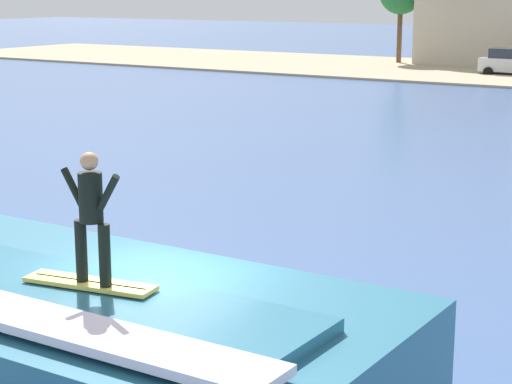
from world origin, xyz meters
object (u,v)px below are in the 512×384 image
Objects in this scene: wave_crest at (68,336)px; surfer at (91,211)px; house_with_chimney at (483,3)px; surfboard at (90,283)px.

surfer is (0.85, -0.32, 2.04)m from wave_crest.
house_with_chimney reaches higher than wave_crest.
wave_crest is 62.45m from house_with_chimney.
wave_crest is at bearing -76.12° from house_with_chimney.
house_with_chimney is (-15.68, 60.80, 2.80)m from surfboard.
wave_crest is at bearing 159.10° from surfboard.
wave_crest is 0.92× the size of house_with_chimney.
surfboard is at bearing 159.41° from surfer.
surfboard is at bearing -75.53° from house_with_chimney.
surfer reaches higher than wave_crest.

